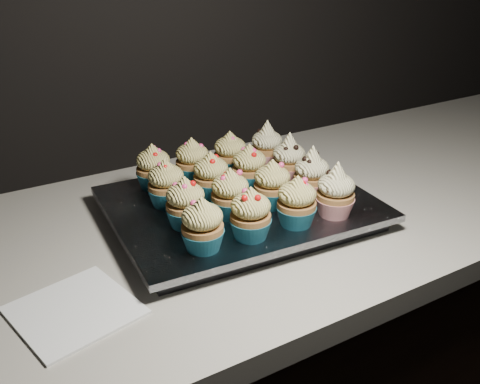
# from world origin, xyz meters

# --- Properties ---
(worktop) EXTENTS (2.44, 0.64, 0.04)m
(worktop) POSITION_xyz_m (0.00, 1.70, 0.88)
(worktop) COLOR beige
(worktop) RESTS_ON cabinet
(napkin) EXTENTS (0.17, 0.17, 0.00)m
(napkin) POSITION_xyz_m (-0.36, 1.57, 0.90)
(napkin) COLOR white
(napkin) RESTS_ON worktop
(baking_tray) EXTENTS (0.42, 0.34, 0.02)m
(baking_tray) POSITION_xyz_m (-0.04, 1.68, 0.91)
(baking_tray) COLOR black
(baking_tray) RESTS_ON worktop
(foil_lining) EXTENTS (0.46, 0.37, 0.01)m
(foil_lining) POSITION_xyz_m (-0.04, 1.68, 0.93)
(foil_lining) COLOR silver
(foil_lining) RESTS_ON baking_tray
(cupcake_0) EXTENTS (0.06, 0.06, 0.08)m
(cupcake_0) POSITION_xyz_m (-0.16, 1.58, 0.97)
(cupcake_0) COLOR #1B6B83
(cupcake_0) RESTS_ON foil_lining
(cupcake_1) EXTENTS (0.06, 0.06, 0.08)m
(cupcake_1) POSITION_xyz_m (-0.09, 1.57, 0.97)
(cupcake_1) COLOR #1B6B83
(cupcake_1) RESTS_ON foil_lining
(cupcake_2) EXTENTS (0.06, 0.06, 0.08)m
(cupcake_2) POSITION_xyz_m (-0.00, 1.57, 0.97)
(cupcake_2) COLOR #1B6B83
(cupcake_2) RESTS_ON foil_lining
(cupcake_3) EXTENTS (0.06, 0.06, 0.10)m
(cupcake_3) POSITION_xyz_m (0.07, 1.56, 0.97)
(cupcake_3) COLOR #AA171E
(cupcake_3) RESTS_ON foil_lining
(cupcake_4) EXTENTS (0.06, 0.06, 0.08)m
(cupcake_4) POSITION_xyz_m (-0.15, 1.65, 0.97)
(cupcake_4) COLOR #1B6B83
(cupcake_4) RESTS_ON foil_lining
(cupcake_5) EXTENTS (0.06, 0.06, 0.08)m
(cupcake_5) POSITION_xyz_m (-0.08, 1.65, 0.97)
(cupcake_5) COLOR #1B6B83
(cupcake_5) RESTS_ON foil_lining
(cupcake_6) EXTENTS (0.06, 0.06, 0.08)m
(cupcake_6) POSITION_xyz_m (0.00, 1.64, 0.97)
(cupcake_6) COLOR #1B6B83
(cupcake_6) RESTS_ON foil_lining
(cupcake_7) EXTENTS (0.06, 0.06, 0.10)m
(cupcake_7) POSITION_xyz_m (0.08, 1.64, 0.97)
(cupcake_7) COLOR #AA171E
(cupcake_7) RESTS_ON foil_lining
(cupcake_8) EXTENTS (0.06, 0.06, 0.08)m
(cupcake_8) POSITION_xyz_m (-0.15, 1.73, 0.97)
(cupcake_8) COLOR #1B6B83
(cupcake_8) RESTS_ON foil_lining
(cupcake_9) EXTENTS (0.06, 0.06, 0.08)m
(cupcake_9) POSITION_xyz_m (-0.07, 1.72, 0.97)
(cupcake_9) COLOR #1B6B83
(cupcake_9) RESTS_ON foil_lining
(cupcake_10) EXTENTS (0.06, 0.06, 0.08)m
(cupcake_10) POSITION_xyz_m (0.01, 1.72, 0.97)
(cupcake_10) COLOR #1B6B83
(cupcake_10) RESTS_ON foil_lining
(cupcake_11) EXTENTS (0.06, 0.06, 0.10)m
(cupcake_11) POSITION_xyz_m (0.08, 1.71, 0.97)
(cupcake_11) COLOR #AA171E
(cupcake_11) RESTS_ON foil_lining
(cupcake_12) EXTENTS (0.06, 0.06, 0.08)m
(cupcake_12) POSITION_xyz_m (-0.14, 1.81, 0.97)
(cupcake_12) COLOR #1B6B83
(cupcake_12) RESTS_ON foil_lining
(cupcake_13) EXTENTS (0.06, 0.06, 0.08)m
(cupcake_13) POSITION_xyz_m (-0.07, 1.80, 0.97)
(cupcake_13) COLOR #1B6B83
(cupcake_13) RESTS_ON foil_lining
(cupcake_14) EXTENTS (0.06, 0.06, 0.08)m
(cupcake_14) POSITION_xyz_m (0.01, 1.80, 0.97)
(cupcake_14) COLOR #1B6B83
(cupcake_14) RESTS_ON foil_lining
(cupcake_15) EXTENTS (0.06, 0.06, 0.10)m
(cupcake_15) POSITION_xyz_m (0.09, 1.79, 0.97)
(cupcake_15) COLOR #AA171E
(cupcake_15) RESTS_ON foil_lining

